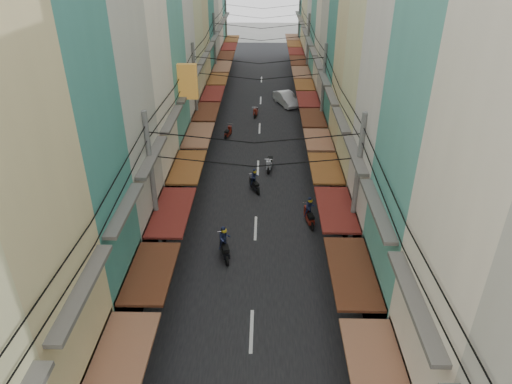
# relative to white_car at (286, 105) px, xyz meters

# --- Properties ---
(ground) EXTENTS (160.00, 160.00, 0.00)m
(ground) POSITION_rel_white_car_xyz_m (-2.62, -28.62, 0.00)
(ground) COLOR slate
(ground) RESTS_ON ground
(road) EXTENTS (10.00, 80.00, 0.02)m
(road) POSITION_rel_white_car_xyz_m (-2.62, -8.62, 0.01)
(road) COLOR black
(road) RESTS_ON ground
(sidewalk_left) EXTENTS (3.00, 80.00, 0.06)m
(sidewalk_left) POSITION_rel_white_car_xyz_m (-9.12, -8.62, 0.03)
(sidewalk_left) COLOR gray
(sidewalk_left) RESTS_ON ground
(sidewalk_right) EXTENTS (3.00, 80.00, 0.06)m
(sidewalk_right) POSITION_rel_white_car_xyz_m (3.88, -8.62, 0.03)
(sidewalk_right) COLOR gray
(sidewalk_right) RESTS_ON ground
(building_row_left) EXTENTS (7.80, 67.67, 23.70)m
(building_row_left) POSITION_rel_white_car_xyz_m (-10.54, -12.06, 9.78)
(building_row_left) COLOR silver
(building_row_left) RESTS_ON ground
(building_row_right) EXTENTS (7.80, 68.98, 22.59)m
(building_row_right) POSITION_rel_white_car_xyz_m (5.30, -12.18, 9.41)
(building_row_right) COLOR teal
(building_row_right) RESTS_ON ground
(utility_poles) EXTENTS (10.20, 66.13, 8.20)m
(utility_poles) POSITION_rel_white_car_xyz_m (-2.62, -13.61, 6.59)
(utility_poles) COLOR slate
(utility_poles) RESTS_ON ground
(white_car) EXTENTS (4.98, 3.41, 1.64)m
(white_car) POSITION_rel_white_car_xyz_m (0.00, 0.00, 0.00)
(white_car) COLOR silver
(white_car) RESTS_ON ground
(bicycle) EXTENTS (1.87, 0.86, 1.25)m
(bicycle) POSITION_rel_white_car_xyz_m (4.85, -31.62, 0.00)
(bicycle) COLOR black
(bicycle) RESTS_ON ground
(moving_scooters) EXTENTS (6.23, 23.87, 1.91)m
(moving_scooters) POSITION_rel_white_car_xyz_m (-2.49, -18.30, 0.53)
(moving_scooters) COLOR black
(moving_scooters) RESTS_ON ground
(pedestrians) EXTENTS (12.12, 20.08, 2.21)m
(pedestrians) POSITION_rel_white_car_xyz_m (-6.67, -25.70, 1.03)
(pedestrians) COLOR black
(pedestrians) RESTS_ON ground
(market_umbrella) EXTENTS (2.55, 2.55, 2.69)m
(market_umbrella) POSITION_rel_white_car_xyz_m (4.58, -29.20, 2.37)
(market_umbrella) COLOR #B2B2B7
(market_umbrella) RESTS_ON ground
(traffic_sign) EXTENTS (0.10, 0.63, 2.89)m
(traffic_sign) POSITION_rel_white_car_xyz_m (2.83, -29.24, 2.10)
(traffic_sign) COLOR slate
(traffic_sign) RESTS_ON ground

